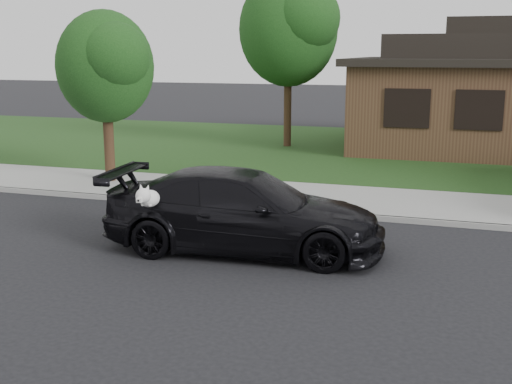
% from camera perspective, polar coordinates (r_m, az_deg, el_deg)
% --- Properties ---
extents(ground, '(120.00, 120.00, 0.00)m').
position_cam_1_polar(ground, '(10.97, 8.13, -7.02)').
color(ground, black).
rests_on(ground, ground).
extents(sidewalk, '(60.00, 3.00, 0.12)m').
position_cam_1_polar(sidewalk, '(15.72, 11.19, -0.94)').
color(sidewalk, gray).
rests_on(sidewalk, ground).
extents(curb, '(60.00, 0.12, 0.12)m').
position_cam_1_polar(curb, '(14.27, 10.49, -2.27)').
color(curb, gray).
rests_on(curb, ground).
extents(lawn, '(60.00, 13.00, 0.13)m').
position_cam_1_polar(lawn, '(23.55, 13.45, 3.38)').
color(lawn, '#193814').
rests_on(lawn, ground).
extents(sedan, '(5.28, 2.61, 1.50)m').
position_cam_1_polar(sedan, '(11.80, -1.10, -1.70)').
color(sedan, black).
rests_on(sedan, ground).
extents(tree_0, '(3.78, 3.60, 6.34)m').
position_cam_1_polar(tree_0, '(23.87, 3.22, 14.45)').
color(tree_0, '#332114').
rests_on(tree_0, ground).
extents(tree_2, '(2.73, 2.60, 4.59)m').
position_cam_1_polar(tree_2, '(17.79, -13.08, 10.95)').
color(tree_2, '#332114').
rests_on(tree_2, ground).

